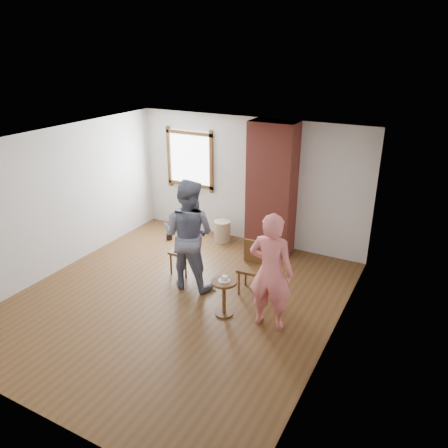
{
  "coord_description": "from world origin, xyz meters",
  "views": [
    {
      "loc": [
        3.59,
        -5.07,
        3.91
      ],
      "look_at": [
        0.46,
        0.8,
        1.15
      ],
      "focal_mm": 35.0,
      "sensor_mm": 36.0,
      "label": 1
    }
  ],
  "objects_px": {
    "dining_chair_right": "(253,264)",
    "side_table": "(224,292)",
    "person_pink": "(271,272)",
    "dining_chair_left": "(185,247)",
    "stoneware_crock": "(222,231)",
    "man": "(188,235)"
  },
  "relations": [
    {
      "from": "dining_chair_left",
      "to": "side_table",
      "type": "xyz_separation_m",
      "value": [
        1.3,
        -0.91,
        -0.07
      ]
    },
    {
      "from": "stoneware_crock",
      "to": "man",
      "type": "bearing_deg",
      "value": -78.78
    },
    {
      "from": "dining_chair_left",
      "to": "dining_chair_right",
      "type": "distance_m",
      "value": 1.38
    },
    {
      "from": "stoneware_crock",
      "to": "dining_chair_right",
      "type": "xyz_separation_m",
      "value": [
        1.4,
        -1.51,
        0.26
      ]
    },
    {
      "from": "side_table",
      "to": "person_pink",
      "type": "height_order",
      "value": "person_pink"
    },
    {
      "from": "stoneware_crock",
      "to": "side_table",
      "type": "height_order",
      "value": "side_table"
    },
    {
      "from": "dining_chair_left",
      "to": "stoneware_crock",
      "type": "bearing_deg",
      "value": 91.77
    },
    {
      "from": "dining_chair_right",
      "to": "side_table",
      "type": "height_order",
      "value": "dining_chair_right"
    },
    {
      "from": "dining_chair_left",
      "to": "side_table",
      "type": "relative_size",
      "value": 1.41
    },
    {
      "from": "stoneware_crock",
      "to": "person_pink",
      "type": "relative_size",
      "value": 0.25
    },
    {
      "from": "man",
      "to": "stoneware_crock",
      "type": "bearing_deg",
      "value": -83.38
    },
    {
      "from": "stoneware_crock",
      "to": "person_pink",
      "type": "xyz_separation_m",
      "value": [
        2.04,
        -2.32,
        0.67
      ]
    },
    {
      "from": "stoneware_crock",
      "to": "side_table",
      "type": "distance_m",
      "value": 2.75
    },
    {
      "from": "dining_chair_right",
      "to": "man",
      "type": "bearing_deg",
      "value": -165.24
    },
    {
      "from": "stoneware_crock",
      "to": "person_pink",
      "type": "distance_m",
      "value": 3.16
    },
    {
      "from": "man",
      "to": "dining_chair_left",
      "type": "bearing_deg",
      "value": -53.4
    },
    {
      "from": "person_pink",
      "to": "dining_chair_left",
      "type": "bearing_deg",
      "value": -26.56
    },
    {
      "from": "stoneware_crock",
      "to": "dining_chair_left",
      "type": "xyz_separation_m",
      "value": [
        0.03,
        -1.48,
        0.25
      ]
    },
    {
      "from": "stoneware_crock",
      "to": "dining_chair_left",
      "type": "relative_size",
      "value": 0.53
    },
    {
      "from": "side_table",
      "to": "person_pink",
      "type": "relative_size",
      "value": 0.33
    },
    {
      "from": "dining_chair_left",
      "to": "man",
      "type": "xyz_separation_m",
      "value": [
        0.35,
        -0.4,
        0.48
      ]
    },
    {
      "from": "dining_chair_right",
      "to": "side_table",
      "type": "relative_size",
      "value": 1.45
    }
  ]
}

